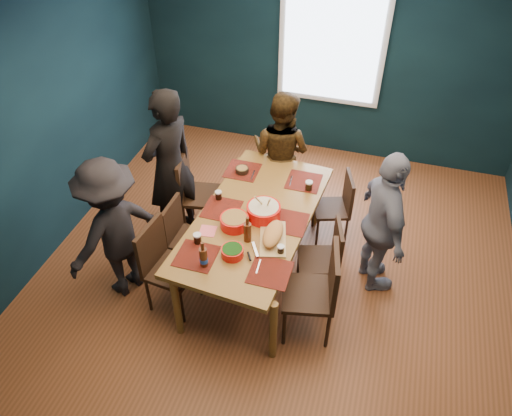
% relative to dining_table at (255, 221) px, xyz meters
% --- Properties ---
extents(room, '(5.01, 5.01, 2.71)m').
position_rel_dining_table_xyz_m(room, '(0.24, 0.35, 0.65)').
color(room, brown).
rests_on(room, ground).
extents(dining_table, '(1.22, 2.17, 0.79)m').
position_rel_dining_table_xyz_m(dining_table, '(0.00, 0.00, 0.00)').
color(dining_table, olive).
rests_on(dining_table, floor).
extents(chair_left_far, '(0.51, 0.51, 0.97)m').
position_rel_dining_table_xyz_m(chair_left_far, '(-0.86, 0.50, -0.15)').
color(chair_left_far, black).
rests_on(chair_left_far, floor).
extents(chair_left_mid, '(0.40, 0.40, 0.85)m').
position_rel_dining_table_xyz_m(chair_left_mid, '(-0.75, -0.14, -0.22)').
color(chair_left_mid, black).
rests_on(chair_left_mid, floor).
extents(chair_left_near, '(0.48, 0.48, 0.97)m').
position_rel_dining_table_xyz_m(chair_left_near, '(-0.73, -0.63, -0.15)').
color(chair_left_near, black).
rests_on(chair_left_near, floor).
extents(chair_right_far, '(0.48, 0.48, 0.84)m').
position_rel_dining_table_xyz_m(chair_right_far, '(0.74, 0.81, -0.23)').
color(chair_right_far, black).
rests_on(chair_right_far, floor).
extents(chair_right_mid, '(0.49, 0.49, 0.87)m').
position_rel_dining_table_xyz_m(chair_right_mid, '(0.75, -0.03, -0.21)').
color(chair_right_mid, black).
rests_on(chair_right_mid, floor).
extents(chair_right_near, '(0.55, 0.55, 1.03)m').
position_rel_dining_table_xyz_m(chair_right_near, '(0.77, -0.55, -0.12)').
color(chair_right_near, black).
rests_on(chair_right_near, floor).
extents(person_far_left, '(0.66, 0.78, 1.82)m').
position_rel_dining_table_xyz_m(person_far_left, '(-1.06, 0.36, 0.19)').
color(person_far_left, black).
rests_on(person_far_left, floor).
extents(person_back, '(0.87, 0.75, 1.53)m').
position_rel_dining_table_xyz_m(person_back, '(-0.04, 1.19, 0.05)').
color(person_back, black).
rests_on(person_back, floor).
extents(person_right, '(0.74, 1.02, 1.60)m').
position_rel_dining_table_xyz_m(person_right, '(1.22, 0.21, 0.08)').
color(person_right, silver).
rests_on(person_right, floor).
extents(person_near_left, '(0.95, 1.16, 1.57)m').
position_rel_dining_table_xyz_m(person_near_left, '(-1.24, -0.58, 0.06)').
color(person_near_left, black).
rests_on(person_near_left, floor).
extents(bowl_salad, '(0.28, 0.28, 0.12)m').
position_rel_dining_table_xyz_m(bowl_salad, '(-0.14, -0.20, 0.14)').
color(bowl_salad, red).
rests_on(bowl_salad, dining_table).
extents(bowl_dumpling, '(0.33, 0.33, 0.31)m').
position_rel_dining_table_xyz_m(bowl_dumpling, '(0.09, 0.01, 0.15)').
color(bowl_dumpling, red).
rests_on(bowl_dumpling, dining_table).
extents(bowl_herbs, '(0.21, 0.21, 0.09)m').
position_rel_dining_table_xyz_m(bowl_herbs, '(-0.03, -0.58, 0.12)').
color(bowl_herbs, red).
rests_on(bowl_herbs, dining_table).
extents(cutting_board, '(0.35, 0.61, 0.13)m').
position_rel_dining_table_xyz_m(cutting_board, '(0.26, -0.28, 0.13)').
color(cutting_board, tan).
rests_on(cutting_board, dining_table).
extents(small_bowl, '(0.14, 0.14, 0.06)m').
position_rel_dining_table_xyz_m(small_bowl, '(-0.34, 0.65, 0.11)').
color(small_bowl, black).
rests_on(small_bowl, dining_table).
extents(beer_bottle_a, '(0.08, 0.08, 0.28)m').
position_rel_dining_table_xyz_m(beer_bottle_a, '(-0.23, -0.76, 0.18)').
color(beer_bottle_a, '#451D0C').
rests_on(beer_bottle_a, dining_table).
extents(beer_bottle_b, '(0.07, 0.07, 0.28)m').
position_rel_dining_table_xyz_m(beer_bottle_b, '(0.04, -0.35, 0.18)').
color(beer_bottle_b, '#451D0C').
rests_on(beer_bottle_b, dining_table).
extents(cola_glass_a, '(0.08, 0.08, 0.11)m').
position_rel_dining_table_xyz_m(cola_glass_a, '(-0.40, -0.51, 0.13)').
color(cola_glass_a, black).
rests_on(cola_glass_a, dining_table).
extents(cola_glass_b, '(0.07, 0.07, 0.09)m').
position_rel_dining_table_xyz_m(cola_glass_b, '(0.37, -0.43, 0.13)').
color(cola_glass_b, black).
rests_on(cola_glass_b, dining_table).
extents(cola_glass_c, '(0.08, 0.08, 0.11)m').
position_rel_dining_table_xyz_m(cola_glass_c, '(0.42, 0.55, 0.13)').
color(cola_glass_c, black).
rests_on(cola_glass_c, dining_table).
extents(cola_glass_d, '(0.07, 0.07, 0.10)m').
position_rel_dining_table_xyz_m(cola_glass_d, '(-0.43, 0.14, 0.13)').
color(cola_glass_d, black).
rests_on(cola_glass_d, dining_table).
extents(napkin_a, '(0.16, 0.16, 0.00)m').
position_rel_dining_table_xyz_m(napkin_a, '(0.36, 0.06, 0.08)').
color(napkin_a, '#F76873').
rests_on(napkin_a, dining_table).
extents(napkin_b, '(0.17, 0.17, 0.00)m').
position_rel_dining_table_xyz_m(napkin_b, '(-0.36, -0.34, 0.08)').
color(napkin_b, '#F76873').
rests_on(napkin_b, dining_table).
extents(napkin_c, '(0.18, 0.18, 0.00)m').
position_rel_dining_table_xyz_m(napkin_c, '(0.29, -0.67, 0.08)').
color(napkin_c, '#F76873').
rests_on(napkin_c, dining_table).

